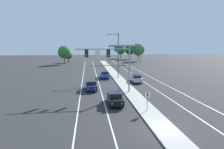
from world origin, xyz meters
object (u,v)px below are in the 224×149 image
street_lamp_median (117,53)px  tree_far_right_a (138,50)px  tree_far_left_b (64,52)px  car_oncoming_black (115,98)px  car_receding_silver (136,78)px  tree_far_right_c (130,50)px  median_sign_post (147,98)px  tree_far_right_b (121,50)px  car_oncoming_blue (105,74)px  tree_far_left_a (68,55)px  car_oncoming_navy (91,85)px  overhead_signal_mast (112,59)px  highway_sign_gantry (125,48)px

street_lamp_median → tree_far_right_a: street_lamp_median is taller
street_lamp_median → tree_far_left_b: 36.89m
car_oncoming_black → car_receding_silver: size_ratio=1.01×
tree_far_left_b → tree_far_right_c: bearing=36.0°
median_sign_post → street_lamp_median: size_ratio=0.22×
car_receding_silver → tree_far_right_a: tree_far_right_a is taller
car_receding_silver → tree_far_right_c: 62.57m
tree_far_right_a → tree_far_right_b: 18.93m
car_oncoming_blue → tree_far_left_a: (-12.06, 40.18, 2.32)m
car_oncoming_navy → car_oncoming_blue: bearing=73.7°
street_lamp_median → car_oncoming_black: (-3.26, -19.31, -4.97)m
overhead_signal_mast → car_receding_silver: 11.14m
median_sign_post → car_oncoming_black: (-3.29, 3.31, -0.77)m
car_oncoming_navy → tree_far_right_a: tree_far_right_a is taller
overhead_signal_mast → tree_far_left_a: bearing=102.5°
tree_far_right_a → median_sign_post: bearing=-104.0°
overhead_signal_mast → car_oncoming_blue: overhead_signal_mast is taller
car_oncoming_black → highway_sign_gantry: (11.58, 52.17, 5.34)m
median_sign_post → tree_far_right_c: tree_far_right_c is taller
median_sign_post → car_oncoming_blue: size_ratio=0.49×
car_receding_silver → car_oncoming_navy: bearing=-148.6°
median_sign_post → car_oncoming_blue: 23.21m
street_lamp_median → tree_far_right_b: size_ratio=1.38×
median_sign_post → highway_sign_gantry: size_ratio=0.17×
tree_far_left_b → car_oncoming_navy: bearing=-77.9°
car_oncoming_navy → highway_sign_gantry: size_ratio=0.34×
overhead_signal_mast → tree_far_right_b: overhead_signal_mast is taller
car_oncoming_navy → highway_sign_gantry: (14.48, 43.86, 5.34)m
car_oncoming_blue → tree_far_right_a: tree_far_right_a is taller
tree_far_left_b → highway_sign_gantry: bearing=-1.2°
car_oncoming_blue → highway_sign_gantry: (11.16, 32.47, 5.34)m
highway_sign_gantry → car_oncoming_blue: bearing=-109.0°
tree_far_left_a → tree_far_right_c: bearing=26.8°
overhead_signal_mast → tree_far_left_b: 48.68m
overhead_signal_mast → car_oncoming_blue: (0.05, 13.99, -4.56)m
car_oncoming_blue → tree_far_right_b: size_ratio=0.62×
tree_far_left_a → highway_sign_gantry: bearing=-18.4°
car_receding_silver → tree_far_left_a: bearing=111.4°
median_sign_post → tree_far_right_b: 85.52m
median_sign_post → car_oncoming_black: median_sign_post is taller
median_sign_post → tree_far_right_a: 68.62m
tree_far_left_a → tree_far_right_b: bearing=39.2°
tree_far_right_a → tree_far_right_c: bearing=96.1°
car_oncoming_black → car_receding_silver: same height
car_oncoming_black → car_oncoming_navy: size_ratio=1.00×
median_sign_post → tree_far_right_a: (16.58, 66.48, 3.81)m
tree_far_left_b → overhead_signal_mast: bearing=-74.8°
car_receding_silver → tree_far_left_b: bearing=115.8°
car_oncoming_navy → tree_far_right_c: bearing=72.2°
car_oncoming_black → car_receding_silver: 15.32m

